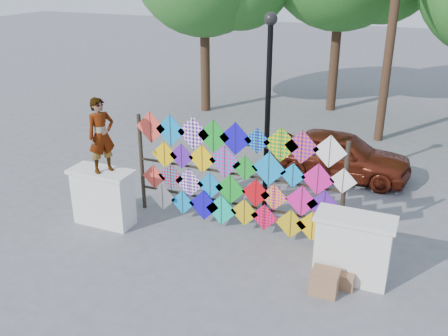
{
  "coord_description": "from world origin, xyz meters",
  "views": [
    {
      "loc": [
        3.58,
        -8.23,
        5.42
      ],
      "look_at": [
        -0.16,
        0.6,
        1.44
      ],
      "focal_mm": 40.0,
      "sensor_mm": 36.0,
      "label": 1
    }
  ],
  "objects": [
    {
      "name": "vendor_woman",
      "position": [
        -2.59,
        -0.2,
        2.08
      ],
      "size": [
        0.62,
        0.7,
        1.6
      ],
      "primitive_type": "imported",
      "rotation": [
        0.0,
        0.0,
        1.06
      ],
      "color": "#99999E",
      "rests_on": "parapet_left"
    },
    {
      "name": "parapet_left",
      "position": [
        -2.7,
        -0.2,
        0.65
      ],
      "size": [
        1.4,
        0.65,
        1.28
      ],
      "color": "white",
      "rests_on": "ground"
    },
    {
      "name": "cardboard_box_far",
      "position": [
        2.65,
        -0.49,
        0.15
      ],
      "size": [
        0.36,
        0.33,
        0.3
      ],
      "primitive_type": "cube",
      "color": "olive",
      "rests_on": "ground"
    },
    {
      "name": "ground",
      "position": [
        0.0,
        0.0,
        0.0
      ],
      "size": [
        80.0,
        80.0,
        0.0
      ],
      "primitive_type": "plane",
      "color": "slate",
      "rests_on": "ground"
    },
    {
      "name": "kite_rack",
      "position": [
        0.09,
        0.72,
        1.24
      ],
      "size": [
        4.95,
        0.24,
        2.44
      ],
      "color": "black",
      "rests_on": "ground"
    },
    {
      "name": "sedan",
      "position": [
        1.58,
        4.49,
        0.63
      ],
      "size": [
        3.74,
        1.6,
        1.26
      ],
      "primitive_type": "imported",
      "rotation": [
        0.0,
        0.0,
        1.54
      ],
      "color": "#541B0E",
      "rests_on": "ground"
    },
    {
      "name": "cardboard_box_near",
      "position": [
        2.36,
        -0.8,
        0.21
      ],
      "size": [
        0.48,
        0.42,
        0.42
      ],
      "primitive_type": "cube",
      "color": "olive",
      "rests_on": "ground"
    },
    {
      "name": "lamppost",
      "position": [
        0.3,
        2.0,
        2.69
      ],
      "size": [
        0.28,
        0.28,
        4.46
      ],
      "color": "black",
      "rests_on": "ground"
    },
    {
      "name": "parapet_right",
      "position": [
        2.7,
        -0.2,
        0.65
      ],
      "size": [
        1.4,
        0.65,
        1.28
      ],
      "color": "white",
      "rests_on": "ground"
    }
  ]
}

